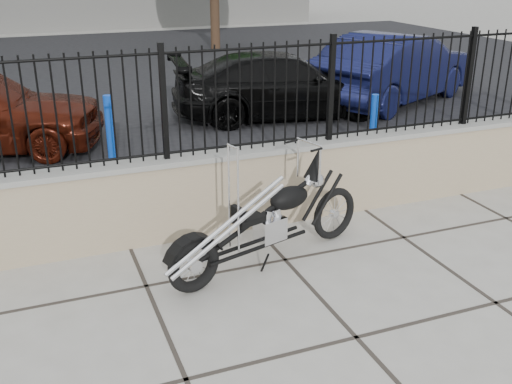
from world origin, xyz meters
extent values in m
plane|color=#99968E|center=(0.00, 0.00, 0.00)|extent=(90.00, 90.00, 0.00)
plane|color=black|center=(0.00, 12.50, 0.00)|extent=(30.00, 30.00, 0.00)
cube|color=gray|center=(0.00, 2.50, 0.48)|extent=(14.00, 0.36, 0.96)
cube|color=black|center=(0.00, 2.50, 1.56)|extent=(14.00, 0.08, 1.20)
imported|color=black|center=(2.43, 7.15, 0.64)|extent=(4.57, 2.32, 1.27)
imported|color=#0F133A|center=(5.20, 7.40, 0.75)|extent=(4.80, 3.45, 1.50)
cylinder|color=#0B39AF|center=(-1.24, 5.19, 0.56)|extent=(0.15, 0.15, 1.13)
cylinder|color=#0B5AA9|center=(2.83, 4.38, 0.49)|extent=(0.15, 0.15, 0.98)
cylinder|color=#382619|center=(4.03, 16.56, 1.58)|extent=(0.32, 0.32, 3.16)
camera|label=1|loc=(-2.36, -3.69, 3.05)|focal=42.00mm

